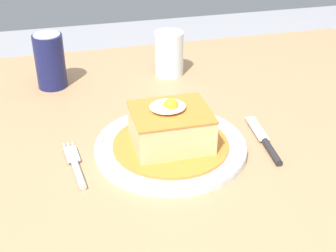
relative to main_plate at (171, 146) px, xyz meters
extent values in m
cube|color=#A87F56|center=(-0.07, 0.03, -0.03)|extent=(1.44, 1.01, 0.04)
cylinder|color=#A87F56|center=(0.57, 0.46, -0.40)|extent=(0.07, 0.07, 0.70)
cylinder|color=white|center=(0.00, 0.00, 0.00)|extent=(0.27, 0.27, 0.01)
torus|color=white|center=(0.00, 0.00, 0.00)|extent=(0.27, 0.27, 0.01)
cylinder|color=orange|center=(0.00, 0.00, 0.00)|extent=(0.21, 0.21, 0.01)
cube|color=#E5C684|center=(0.00, 0.00, 0.04)|extent=(0.13, 0.11, 0.06)
cube|color=orange|center=(0.00, 0.00, 0.07)|extent=(0.14, 0.12, 0.00)
ellipsoid|color=white|center=(0.00, 0.01, 0.08)|extent=(0.06, 0.06, 0.01)
sphere|color=yellow|center=(0.00, 0.00, 0.08)|extent=(0.03, 0.03, 0.03)
cylinder|color=silver|center=(-0.17, -0.04, 0.00)|extent=(0.02, 0.08, 0.01)
cube|color=silver|center=(-0.17, 0.02, 0.00)|extent=(0.03, 0.05, 0.00)
cylinder|color=silver|center=(-0.17, 0.05, 0.00)|extent=(0.01, 0.03, 0.00)
cylinder|color=silver|center=(-0.18, 0.05, 0.00)|extent=(0.01, 0.03, 0.00)
cylinder|color=silver|center=(-0.19, 0.05, 0.00)|extent=(0.01, 0.03, 0.00)
cylinder|color=#262628|center=(0.17, -0.06, 0.00)|extent=(0.02, 0.08, 0.01)
cube|color=silver|center=(0.18, 0.02, 0.00)|extent=(0.03, 0.09, 0.00)
cylinder|color=#191E51|center=(-0.19, 0.33, 0.05)|extent=(0.07, 0.07, 0.12)
cylinder|color=silver|center=(-0.19, 0.33, 0.11)|extent=(0.06, 0.06, 0.00)
cylinder|color=gold|center=(0.08, 0.33, 0.02)|extent=(0.06, 0.06, 0.06)
cylinder|color=silver|center=(0.08, 0.33, 0.04)|extent=(0.07, 0.07, 0.10)
camera|label=1|loc=(-0.18, -0.70, 0.46)|focal=50.84mm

